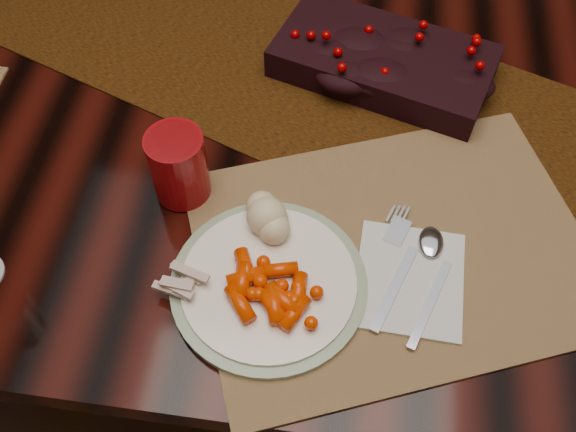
# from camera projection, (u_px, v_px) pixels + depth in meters

# --- Properties ---
(floor) EXTENTS (5.00, 5.00, 0.00)m
(floor) POSITION_uv_depth(u_px,v_px,m) (299.00, 312.00, 1.60)
(floor) COLOR black
(floor) RESTS_ON ground
(dining_table) EXTENTS (1.80, 1.00, 0.75)m
(dining_table) POSITION_uv_depth(u_px,v_px,m) (302.00, 230.00, 1.29)
(dining_table) COLOR black
(dining_table) RESTS_ON floor
(table_runner) EXTENTS (1.75, 0.97, 0.00)m
(table_runner) POSITION_uv_depth(u_px,v_px,m) (289.00, 71.00, 1.01)
(table_runner) COLOR #4A2808
(table_runner) RESTS_ON dining_table
(centerpiece) EXTENTS (0.36, 0.25, 0.06)m
(centerpiece) POSITION_uv_depth(u_px,v_px,m) (384.00, 57.00, 0.97)
(centerpiece) COLOR black
(centerpiece) RESTS_ON table_runner
(placemat_main) EXTENTS (0.59, 0.52, 0.00)m
(placemat_main) POSITION_uv_depth(u_px,v_px,m) (394.00, 250.00, 0.82)
(placemat_main) COLOR #855D45
(placemat_main) RESTS_ON dining_table
(dinner_plate) EXTENTS (0.26, 0.26, 0.01)m
(dinner_plate) POSITION_uv_depth(u_px,v_px,m) (269.00, 283.00, 0.78)
(dinner_plate) COLOR white
(dinner_plate) RESTS_ON placemat_main
(baby_carrots) EXTENTS (0.12, 0.10, 0.02)m
(baby_carrots) POSITION_uv_depth(u_px,v_px,m) (277.00, 282.00, 0.76)
(baby_carrots) COLOR #D02F00
(baby_carrots) RESTS_ON dinner_plate
(mashed_potatoes) EXTENTS (0.10, 0.09, 0.05)m
(mashed_potatoes) POSITION_uv_depth(u_px,v_px,m) (265.00, 211.00, 0.80)
(mashed_potatoes) COLOR #CABC6B
(mashed_potatoes) RESTS_ON dinner_plate
(turkey_shreds) EXTENTS (0.08, 0.07, 0.02)m
(turkey_shreds) POSITION_uv_depth(u_px,v_px,m) (178.00, 280.00, 0.77)
(turkey_shreds) COLOR tan
(turkey_shreds) RESTS_ON dinner_plate
(napkin) EXTENTS (0.14, 0.16, 0.01)m
(napkin) POSITION_uv_depth(u_px,v_px,m) (410.00, 279.00, 0.79)
(napkin) COLOR silver
(napkin) RESTS_ON placemat_main
(fork) EXTENTS (0.08, 0.16, 0.00)m
(fork) POSITION_uv_depth(u_px,v_px,m) (395.00, 273.00, 0.79)
(fork) COLOR white
(fork) RESTS_ON napkin
(spoon) EXTENTS (0.08, 0.16, 0.00)m
(spoon) POSITION_uv_depth(u_px,v_px,m) (430.00, 284.00, 0.78)
(spoon) COLOR #B9B9B9
(spoon) RESTS_ON napkin
(red_cup) EXTENTS (0.08, 0.08, 0.10)m
(red_cup) POSITION_uv_depth(u_px,v_px,m) (179.00, 166.00, 0.83)
(red_cup) COLOR maroon
(red_cup) RESTS_ON placemat_main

